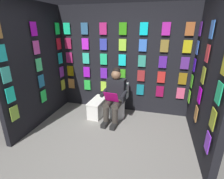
# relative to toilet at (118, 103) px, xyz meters

# --- Properties ---
(ground_plane) EXTENTS (30.00, 30.00, 0.00)m
(ground_plane) POSITION_rel_toilet_xyz_m (-0.02, 1.64, -0.33)
(ground_plane) COLOR gray
(display_wall_back) EXTENTS (3.22, 0.14, 2.48)m
(display_wall_back) POSITION_rel_toilet_xyz_m (-0.02, -0.40, 0.91)
(display_wall_back) COLOR black
(display_wall_back) RESTS_ON ground
(display_wall_left) EXTENTS (0.14, 1.99, 2.48)m
(display_wall_left) POSITION_rel_toilet_xyz_m (-1.63, 0.65, 0.91)
(display_wall_left) COLOR black
(display_wall_left) RESTS_ON ground
(display_wall_right) EXTENTS (0.14, 1.99, 2.48)m
(display_wall_right) POSITION_rel_toilet_xyz_m (1.59, 0.65, 0.91)
(display_wall_right) COLOR black
(display_wall_right) RESTS_ON ground
(toilet) EXTENTS (0.42, 0.57, 0.77)m
(toilet) POSITION_rel_toilet_xyz_m (0.00, 0.00, 0.00)
(toilet) COLOR white
(toilet) RESTS_ON ground
(person_reading) EXTENTS (0.55, 0.71, 1.19)m
(person_reading) POSITION_rel_toilet_xyz_m (0.02, 0.23, 0.27)
(person_reading) COLOR black
(person_reading) RESTS_ON ground
(comic_longbox_near) EXTENTS (0.33, 0.68, 0.39)m
(comic_longbox_near) POSITION_rel_toilet_xyz_m (0.46, 0.10, -0.13)
(comic_longbox_near) COLOR white
(comic_longbox_near) RESTS_ON ground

